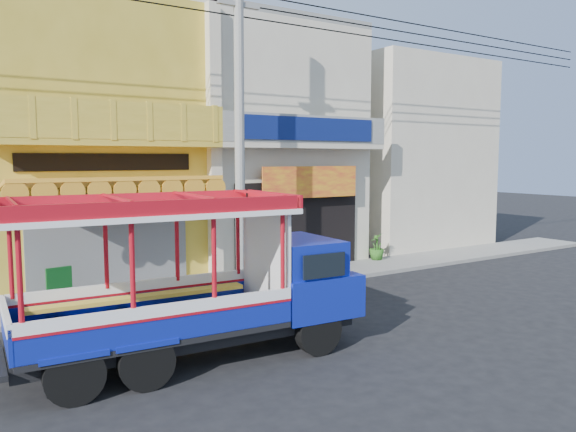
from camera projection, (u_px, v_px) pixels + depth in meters
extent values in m
plane|color=black|center=(346.00, 316.00, 12.98)|extent=(90.00, 90.00, 0.00)
cube|color=slate|center=(260.00, 282.00, 16.32)|extent=(30.00, 2.00, 0.12)
cube|color=gold|center=(81.00, 147.00, 17.12)|extent=(6.00, 6.00, 8.00)
cube|color=#595B5E|center=(110.00, 244.00, 14.86)|extent=(4.20, 0.10, 2.60)
cube|color=orange|center=(116.00, 182.00, 14.08)|extent=(5.20, 1.50, 0.31)
cube|color=gold|center=(111.00, 142.00, 14.31)|extent=(6.00, 0.70, 0.18)
cube|color=gold|center=(113.00, 120.00, 14.01)|extent=(6.00, 0.12, 0.95)
cube|color=black|center=(108.00, 162.00, 14.63)|extent=(4.50, 0.04, 0.45)
cube|color=beige|center=(75.00, 8.00, 16.70)|extent=(6.00, 6.00, 0.24)
cube|color=beige|center=(252.00, 149.00, 20.35)|extent=(6.00, 6.00, 8.00)
cube|color=black|center=(298.00, 225.00, 18.07)|extent=(4.60, 0.12, 2.80)
cube|color=yellow|center=(311.00, 182.00, 17.86)|extent=(3.60, 0.05, 1.00)
cube|color=beige|center=(304.00, 146.00, 17.54)|extent=(6.00, 0.70, 0.18)
cube|color=gray|center=(310.00, 129.00, 17.24)|extent=(6.00, 0.12, 0.85)
cube|color=navy|center=(311.00, 129.00, 17.18)|extent=(4.80, 0.06, 0.70)
cube|color=gray|center=(252.00, 32.00, 19.93)|extent=(6.00, 6.00, 0.24)
cube|color=beige|center=(214.00, 146.00, 16.10)|extent=(0.35, 0.30, 8.00)
cube|color=beige|center=(395.00, 155.00, 24.13)|extent=(6.00, 6.00, 7.60)
cylinder|color=gray|center=(239.00, 126.00, 14.75)|extent=(0.26, 0.26, 9.00)
cube|color=gray|center=(238.00, 4.00, 14.44)|extent=(1.20, 0.12, 0.12)
cylinder|color=black|center=(272.00, 21.00, 15.01)|extent=(28.00, 0.04, 0.04)
cylinder|color=black|center=(272.00, 10.00, 14.97)|extent=(28.00, 0.04, 0.04)
cylinder|color=black|center=(318.00, 331.00, 10.41)|extent=(0.91, 0.30, 0.89)
cylinder|color=black|center=(275.00, 310.00, 11.87)|extent=(0.91, 0.30, 0.89)
cylinder|color=black|center=(146.00, 362.00, 8.82)|extent=(0.91, 0.30, 0.89)
cylinder|color=black|center=(121.00, 333.00, 10.28)|extent=(0.91, 0.30, 0.89)
cylinder|color=black|center=(74.00, 375.00, 8.29)|extent=(0.91, 0.30, 0.89)
cylinder|color=black|center=(58.00, 343.00, 9.75)|extent=(0.91, 0.30, 0.89)
cube|color=black|center=(192.00, 332.00, 10.07)|extent=(6.08, 1.78, 0.25)
cube|color=#1022AC|center=(303.00, 290.00, 11.17)|extent=(1.71, 2.05, 0.80)
cube|color=#1022AC|center=(297.00, 255.00, 11.03)|extent=(1.34, 1.87, 0.67)
cube|color=black|center=(324.00, 255.00, 11.35)|extent=(0.13, 1.57, 0.49)
cube|color=black|center=(152.00, 328.00, 9.69)|extent=(4.52, 2.19, 0.11)
cube|color=#1022AC|center=(168.00, 325.00, 8.84)|extent=(4.42, 0.30, 0.54)
cube|color=white|center=(168.00, 310.00, 8.81)|extent=(4.42, 0.31, 0.20)
cube|color=#1022AC|center=(137.00, 299.00, 10.48)|extent=(4.42, 0.30, 0.54)
cube|color=white|center=(136.00, 286.00, 10.45)|extent=(4.42, 0.31, 0.20)
cylinder|color=#AF0E19|center=(20.00, 277.00, 7.73)|extent=(0.08, 0.08, 1.43)
cylinder|color=#AF0E19|center=(10.00, 257.00, 9.33)|extent=(0.08, 0.08, 1.43)
cube|color=white|center=(266.00, 260.00, 10.69)|extent=(0.16, 1.81, 2.01)
cube|color=white|center=(143.00, 213.00, 9.44)|extent=(5.07, 2.44, 0.09)
cube|color=#AF0E19|center=(143.00, 203.00, 9.42)|extent=(4.89, 2.35, 0.23)
cube|color=black|center=(60.00, 303.00, 13.55)|extent=(0.54, 0.34, 0.09)
cube|color=#0B4216|center=(59.00, 284.00, 13.51)|extent=(0.60, 0.16, 0.83)
imported|color=#2A621C|center=(306.00, 260.00, 16.84)|extent=(1.10, 1.14, 0.97)
imported|color=#2A621C|center=(377.00, 246.00, 19.60)|extent=(0.74, 0.74, 0.93)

